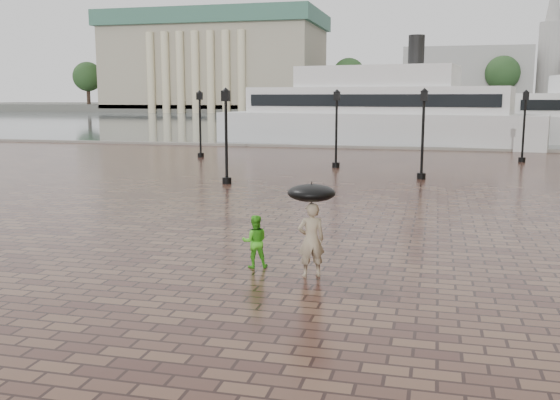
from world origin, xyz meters
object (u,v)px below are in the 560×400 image
object	(u,v)px
street_lamps	(342,128)
ferry_near	(376,112)
adult_pedestrian	(311,240)
child_pedestrian	(255,241)

from	to	relation	value
street_lamps	ferry_near	distance (m)	19.40
adult_pedestrian	ferry_near	size ratio (longest dim) A/B	0.06
ferry_near	child_pedestrian	bearing A→B (deg)	-78.63
adult_pedestrian	ferry_near	world-z (taller)	ferry_near
street_lamps	adult_pedestrian	xyz separation A→B (m)	(2.57, -21.94, -1.46)
street_lamps	adult_pedestrian	bearing A→B (deg)	-83.33
street_lamps	child_pedestrian	bearing A→B (deg)	-87.10
child_pedestrian	ferry_near	world-z (taller)	ferry_near
street_lamps	ferry_near	size ratio (longest dim) A/B	0.75
adult_pedestrian	ferry_near	bearing A→B (deg)	-111.04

